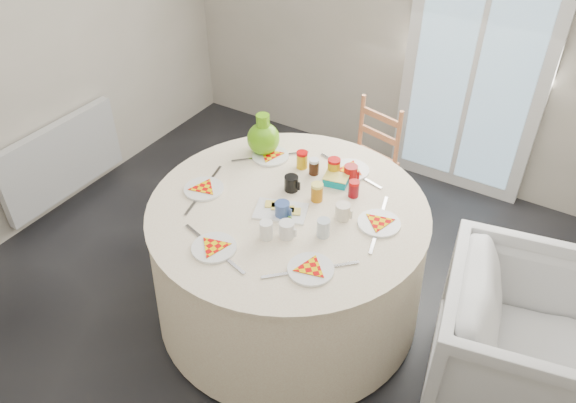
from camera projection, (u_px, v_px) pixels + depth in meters
The scene contains 13 objects.
floor at pixel (276, 326), 3.30m from camera, with size 4.00×4.00×0.00m, color black.
wall_back at pixel (431, 6), 3.84m from camera, with size 4.00×0.02×2.60m, color #BCB5A3.
glass_door at pixel (479, 56), 3.79m from camera, with size 1.00×0.08×2.10m, color silver.
radiator at pixel (61, 160), 4.00m from camera, with size 0.07×1.00×0.55m, color silver.
table at pixel (288, 260), 3.20m from camera, with size 1.54×1.54×0.78m, color #FCF4CE.
wooden_chair at pixel (364, 156), 3.88m from camera, with size 0.37×0.35×0.83m, color #CA8251, non-canonical shape.
armchair at pixel (528, 348), 2.70m from camera, with size 0.84×0.79×0.86m, color silver.
place_settings at pixel (288, 206), 2.96m from camera, with size 1.19×1.19×0.02m, color white, non-canonical shape.
jar_cluster at pixel (326, 173), 3.11m from camera, with size 0.43×0.21×0.12m, color #A86319, non-canonical shape.
butter_tub at pixel (336, 181), 3.11m from camera, with size 0.13×0.10×0.05m, color #0091A7.
green_pitcher at pixel (263, 138), 3.31m from camera, with size 0.19×0.19×0.25m, color #56A40E, non-canonical shape.
cheese_platter at pixel (281, 211), 2.92m from camera, with size 0.27×0.17×0.03m, color white, non-canonical shape.
mugs_glasses at pixel (309, 206), 2.90m from camera, with size 0.58×0.58×0.11m, color gray, non-canonical shape.
Camera 1 is at (1.18, -1.79, 2.61)m, focal length 35.00 mm.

